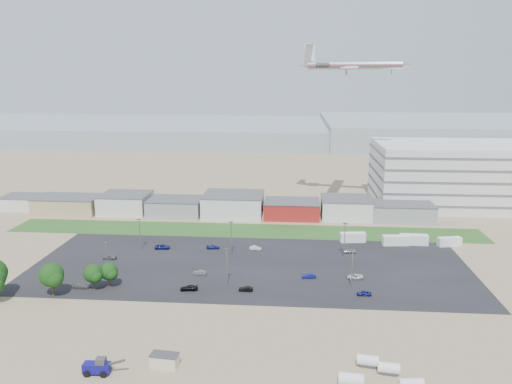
# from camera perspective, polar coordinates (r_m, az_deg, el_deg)

# --- Properties ---
(ground) EXTENTS (700.00, 700.00, 0.00)m
(ground) POSITION_cam_1_polar(r_m,az_deg,el_deg) (121.89, -3.96, -11.69)
(ground) COLOR #927B5D
(ground) RESTS_ON ground
(parking_lot) EXTENTS (120.00, 50.00, 0.01)m
(parking_lot) POSITION_cam_1_polar(r_m,az_deg,el_deg) (139.61, -0.68, -8.37)
(parking_lot) COLOR black
(parking_lot) RESTS_ON ground
(grass_strip) EXTENTS (160.00, 16.00, 0.02)m
(grass_strip) POSITION_cam_1_polar(r_m,az_deg,el_deg) (170.14, -1.37, -4.41)
(grass_strip) COLOR #284D1C
(grass_strip) RESTS_ON ground
(hills_backdrop) EXTENTS (700.00, 200.00, 9.00)m
(hills_backdrop) POSITION_cam_1_polar(r_m,az_deg,el_deg) (427.63, 7.72, 6.62)
(hills_backdrop) COLOR gray
(hills_backdrop) RESTS_ON ground
(building_row) EXTENTS (170.00, 20.00, 8.00)m
(building_row) POSITION_cam_1_polar(r_m,az_deg,el_deg) (189.55, -5.89, -1.40)
(building_row) COLOR silver
(building_row) RESTS_ON ground
(parking_garage) EXTENTS (80.00, 40.00, 25.00)m
(parking_garage) POSITION_cam_1_polar(r_m,az_deg,el_deg) (220.44, 23.86, 1.84)
(parking_garage) COLOR silver
(parking_garage) RESTS_ON ground
(portable_shed) EXTENTS (5.26, 3.13, 2.52)m
(portable_shed) POSITION_cam_1_polar(r_m,az_deg,el_deg) (95.68, -10.40, -18.43)
(portable_shed) COLOR beige
(portable_shed) RESTS_ON ground
(telehandler) EXTENTS (7.56, 2.69, 3.12)m
(telehandler) POSITION_cam_1_polar(r_m,az_deg,el_deg) (96.38, -17.76, -18.41)
(telehandler) COLOR #0F0C62
(telehandler) RESTS_ON ground
(storage_tank_nw) EXTENTS (4.09, 2.52, 2.29)m
(storage_tank_nw) POSITION_cam_1_polar(r_m,az_deg,el_deg) (96.64, 12.65, -18.27)
(storage_tank_nw) COLOR silver
(storage_tank_nw) RESTS_ON ground
(storage_tank_ne) EXTENTS (3.97, 2.33, 2.26)m
(storage_tank_ne) POSITION_cam_1_polar(r_m,az_deg,el_deg) (95.43, 14.93, -18.86)
(storage_tank_ne) COLOR silver
(storage_tank_ne) RESTS_ON ground
(storage_tank_sw) EXTENTS (4.36, 2.49, 2.50)m
(storage_tank_sw) POSITION_cam_1_polar(r_m,az_deg,el_deg) (90.94, 10.82, -20.27)
(storage_tank_sw) COLOR silver
(storage_tank_sw) RESTS_ON ground
(storage_tank_se) EXTENTS (4.32, 2.63, 2.43)m
(storage_tank_se) POSITION_cam_1_polar(r_m,az_deg,el_deg) (92.03, 17.29, -20.26)
(storage_tank_se) COLOR silver
(storage_tank_se) RESTS_ON ground
(box_trailer_a) EXTENTS (8.18, 3.48, 2.97)m
(box_trailer_a) POSITION_cam_1_polar(r_m,az_deg,el_deg) (161.09, 10.99, -5.10)
(box_trailer_a) COLOR silver
(box_trailer_a) RESTS_ON ground
(box_trailer_b) EXTENTS (8.22, 3.26, 3.01)m
(box_trailer_b) POSITION_cam_1_polar(r_m,az_deg,el_deg) (161.15, 15.65, -5.34)
(box_trailer_b) COLOR silver
(box_trailer_b) RESTS_ON ground
(box_trailer_c) EXTENTS (8.53, 2.93, 3.17)m
(box_trailer_c) POSITION_cam_1_polar(r_m,az_deg,el_deg) (163.34, 17.60, -5.20)
(box_trailer_c) COLOR silver
(box_trailer_c) RESTS_ON ground
(box_trailer_d) EXTENTS (7.54, 3.71, 2.71)m
(box_trailer_d) POSITION_cam_1_polar(r_m,az_deg,el_deg) (165.64, 21.24, -5.31)
(box_trailer_d) COLOR silver
(box_trailer_d) RESTS_ON ground
(tree_mid) EXTENTS (6.13, 6.13, 9.20)m
(tree_mid) POSITION_cam_1_polar(r_m,az_deg,el_deg) (129.06, -22.32, -9.02)
(tree_mid) COLOR black
(tree_mid) RESTS_ON ground
(tree_right) EXTENTS (4.87, 4.87, 7.30)m
(tree_right) POSITION_cam_1_polar(r_m,az_deg,el_deg) (129.53, -18.11, -9.05)
(tree_right) COLOR black
(tree_right) RESTS_ON ground
(tree_near) EXTENTS (4.66, 4.66, 6.99)m
(tree_near) POSITION_cam_1_polar(r_m,az_deg,el_deg) (130.15, -16.46, -8.90)
(tree_near) COLOR black
(tree_near) RESTS_ON ground
(lightpole_front_l) EXTENTS (1.12, 0.47, 9.50)m
(lightpole_front_l) POSITION_cam_1_polar(r_m,az_deg,el_deg) (135.67, -16.68, -7.44)
(lightpole_front_l) COLOR slate
(lightpole_front_l) RESTS_ON ground
(lightpole_front_m) EXTENTS (1.12, 0.47, 9.51)m
(lightpole_front_m) POSITION_cam_1_polar(r_m,az_deg,el_deg) (125.99, -3.34, -8.49)
(lightpole_front_m) COLOR slate
(lightpole_front_m) RESTS_ON ground
(lightpole_front_r) EXTENTS (1.14, 0.47, 9.67)m
(lightpole_front_r) POSITION_cam_1_polar(r_m,az_deg,el_deg) (126.74, 10.92, -8.54)
(lightpole_front_r) COLOR slate
(lightpole_front_r) RESTS_ON ground
(lightpole_back_l) EXTENTS (1.13, 0.47, 9.56)m
(lightpole_back_l) POSITION_cam_1_polar(r_m,az_deg,el_deg) (154.33, -13.15, -4.73)
(lightpole_back_l) COLOR slate
(lightpole_back_l) RESTS_ON ground
(lightpole_back_m) EXTENTS (1.18, 0.49, 10.01)m
(lightpole_back_m) POSITION_cam_1_polar(r_m,az_deg,el_deg) (146.26, -2.85, -5.29)
(lightpole_back_m) COLOR slate
(lightpole_back_m) RESTS_ON ground
(lightpole_back_r) EXTENTS (1.21, 0.50, 10.25)m
(lightpole_back_r) POSITION_cam_1_polar(r_m,az_deg,el_deg) (146.14, 10.08, -5.45)
(lightpole_back_r) COLOR slate
(lightpole_back_r) RESTS_ON ground
(airliner) EXTENTS (48.61, 37.64, 12.91)m
(airliner) POSITION_cam_1_polar(r_m,az_deg,el_deg) (200.48, 11.19, 14.04)
(airliner) COLOR silver
(parked_car_0) EXTENTS (4.20, 2.07, 1.15)m
(parked_car_0) POSITION_cam_1_polar(r_m,az_deg,el_deg) (133.07, 11.24, -9.46)
(parked_car_0) COLOR silver
(parked_car_0) RESTS_ON ground
(parked_car_1) EXTENTS (3.97, 1.84, 1.26)m
(parked_car_1) POSITION_cam_1_polar(r_m,az_deg,el_deg) (131.66, 6.05, -9.50)
(parked_car_1) COLOR navy
(parked_car_1) RESTS_ON ground
(parked_car_2) EXTENTS (3.50, 1.51, 1.18)m
(parked_car_2) POSITION_cam_1_polar(r_m,az_deg,el_deg) (123.96, 12.25, -11.23)
(parked_car_2) COLOR navy
(parked_car_2) RESTS_ON ground
(parked_car_3) EXTENTS (4.46, 2.25, 1.24)m
(parked_car_3) POSITION_cam_1_polar(r_m,az_deg,el_deg) (125.01, -7.67, -10.81)
(parked_car_3) COLOR black
(parked_car_3) RESTS_ON ground
(parked_car_4) EXTENTS (3.67, 1.59, 1.17)m
(parked_car_4) POSITION_cam_1_polar(r_m,az_deg,el_deg) (133.96, -6.44, -9.13)
(parked_car_4) COLOR #595B5E
(parked_car_4) RESTS_ON ground
(parked_car_5) EXTENTS (3.91, 1.74, 1.31)m
(parked_car_5) POSITION_cam_1_polar(r_m,az_deg,el_deg) (149.75, -16.38, -7.14)
(parked_car_5) COLOR #595B5E
(parked_car_5) RESTS_ON ground
(parked_car_6) EXTENTS (4.16, 2.11, 1.16)m
(parked_car_6) POSITION_cam_1_polar(r_m,az_deg,el_deg) (152.81, -4.94, -6.27)
(parked_car_6) COLOR navy
(parked_car_6) RESTS_ON ground
(parked_car_8) EXTENTS (3.73, 1.59, 1.26)m
(parked_car_8) POSITION_cam_1_polar(r_m,az_deg,el_deg) (151.28, 10.67, -6.63)
(parked_car_8) COLOR #A5A5AA
(parked_car_8) RESTS_ON ground
(parked_car_9) EXTENTS (4.79, 2.54, 1.28)m
(parked_car_9) POSITION_cam_1_polar(r_m,az_deg,el_deg) (154.76, -10.64, -6.18)
(parked_car_9) COLOR navy
(parked_car_9) RESTS_ON ground
(parked_car_10) EXTENTS (4.17, 1.75, 1.20)m
(parked_car_10) POSITION_cam_1_polar(r_m,az_deg,el_deg) (132.38, -19.34, -10.08)
(parked_car_10) COLOR #595B5E
(parked_car_10) RESTS_ON ground
(parked_car_11) EXTENTS (3.58, 1.47, 1.16)m
(parked_car_11) POSITION_cam_1_polar(r_m,az_deg,el_deg) (151.38, -0.06, -6.41)
(parked_car_11) COLOR silver
(parked_car_11) RESTS_ON ground
(parked_car_13) EXTENTS (3.48, 1.24, 1.14)m
(parked_car_13) POSITION_cam_1_polar(r_m,az_deg,el_deg) (123.53, -1.18, -11.02)
(parked_car_13) COLOR black
(parked_car_13) RESTS_ON ground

